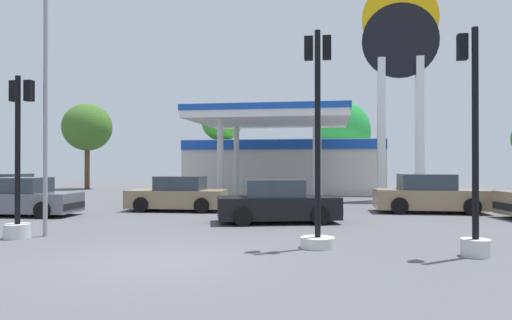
{
  "coord_description": "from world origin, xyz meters",
  "views": [
    {
      "loc": [
        3.61,
        -9.24,
        2.02
      ],
      "look_at": [
        -0.09,
        13.32,
        2.17
      ],
      "focal_mm": 32.93,
      "sensor_mm": 36.0,
      "label": 1
    }
  ],
  "objects_px": {
    "traffic_signal_1": "(19,183)",
    "traffic_signal_2": "(318,171)",
    "station_pole_sign": "(400,61)",
    "tree_2": "(342,132)",
    "car_4": "(2,191)",
    "tree_0": "(87,127)",
    "corner_streetlamp": "(41,88)",
    "car_3": "(277,203)",
    "traffic_signal_0": "(474,183)",
    "car_1": "(23,198)",
    "car_5": "(429,195)",
    "car_0": "(178,195)",
    "tree_1": "(222,123)"
  },
  "relations": [
    {
      "from": "traffic_signal_2",
      "to": "car_3",
      "type": "bearing_deg",
      "value": 108.45
    },
    {
      "from": "station_pole_sign",
      "to": "car_1",
      "type": "bearing_deg",
      "value": -147.35
    },
    {
      "from": "car_4",
      "to": "tree_0",
      "type": "bearing_deg",
      "value": 103.94
    },
    {
      "from": "station_pole_sign",
      "to": "car_3",
      "type": "distance_m",
      "value": 13.52
    },
    {
      "from": "station_pole_sign",
      "to": "tree_2",
      "type": "relative_size",
      "value": 1.78
    },
    {
      "from": "tree_2",
      "to": "traffic_signal_1",
      "type": "bearing_deg",
      "value": -110.55
    },
    {
      "from": "car_5",
      "to": "traffic_signal_2",
      "type": "height_order",
      "value": "traffic_signal_2"
    },
    {
      "from": "station_pole_sign",
      "to": "traffic_signal_2",
      "type": "xyz_separation_m",
      "value": [
        -3.95,
        -14.82,
        -5.69
      ]
    },
    {
      "from": "car_1",
      "to": "car_0",
      "type": "bearing_deg",
      "value": 27.79
    },
    {
      "from": "car_4",
      "to": "traffic_signal_2",
      "type": "height_order",
      "value": "traffic_signal_2"
    },
    {
      "from": "car_1",
      "to": "corner_streetlamp",
      "type": "height_order",
      "value": "corner_streetlamp"
    },
    {
      "from": "station_pole_sign",
      "to": "tree_2",
      "type": "distance_m",
      "value": 10.4
    },
    {
      "from": "traffic_signal_2",
      "to": "car_1",
      "type": "bearing_deg",
      "value": 156.32
    },
    {
      "from": "traffic_signal_2",
      "to": "tree_0",
      "type": "distance_m",
      "value": 29.55
    },
    {
      "from": "car_5",
      "to": "traffic_signal_1",
      "type": "bearing_deg",
      "value": -145.0
    },
    {
      "from": "traffic_signal_1",
      "to": "tree_0",
      "type": "distance_m",
      "value": 25.19
    },
    {
      "from": "car_3",
      "to": "tree_2",
      "type": "height_order",
      "value": "tree_2"
    },
    {
      "from": "traffic_signal_1",
      "to": "station_pole_sign",
      "type": "bearing_deg",
      "value": 50.79
    },
    {
      "from": "car_3",
      "to": "corner_streetlamp",
      "type": "bearing_deg",
      "value": -144.57
    },
    {
      "from": "car_5",
      "to": "tree_2",
      "type": "xyz_separation_m",
      "value": [
        -3.23,
        15.54,
        3.65
      ]
    },
    {
      "from": "corner_streetlamp",
      "to": "car_0",
      "type": "bearing_deg",
      "value": 79.8
    },
    {
      "from": "traffic_signal_1",
      "to": "tree_2",
      "type": "bearing_deg",
      "value": 69.45
    },
    {
      "from": "traffic_signal_0",
      "to": "car_3",
      "type": "bearing_deg",
      "value": 134.19
    },
    {
      "from": "station_pole_sign",
      "to": "traffic_signal_1",
      "type": "bearing_deg",
      "value": -129.21
    },
    {
      "from": "traffic_signal_2",
      "to": "tree_0",
      "type": "xyz_separation_m",
      "value": [
        -18.62,
        22.74,
        2.98
      ]
    },
    {
      "from": "car_0",
      "to": "tree_1",
      "type": "bearing_deg",
      "value": 96.41
    },
    {
      "from": "car_1",
      "to": "car_4",
      "type": "xyz_separation_m",
      "value": [
        -3.75,
        3.7,
        0.02
      ]
    },
    {
      "from": "car_5",
      "to": "car_3",
      "type": "bearing_deg",
      "value": -143.95
    },
    {
      "from": "car_4",
      "to": "tree_0",
      "type": "distance_m",
      "value": 15.05
    },
    {
      "from": "corner_streetlamp",
      "to": "tree_0",
      "type": "bearing_deg",
      "value": 116.4
    },
    {
      "from": "traffic_signal_1",
      "to": "tree_0",
      "type": "xyz_separation_m",
      "value": [
        -10.6,
        22.6,
        3.33
      ]
    },
    {
      "from": "car_5",
      "to": "tree_2",
      "type": "relative_size",
      "value": 0.67
    },
    {
      "from": "traffic_signal_1",
      "to": "tree_0",
      "type": "bearing_deg",
      "value": 115.12
    },
    {
      "from": "car_0",
      "to": "traffic_signal_0",
      "type": "distance_m",
      "value": 12.63
    },
    {
      "from": "station_pole_sign",
      "to": "car_4",
      "type": "distance_m",
      "value": 21.18
    },
    {
      "from": "traffic_signal_1",
      "to": "traffic_signal_2",
      "type": "relative_size",
      "value": 0.84
    },
    {
      "from": "station_pole_sign",
      "to": "tree_2",
      "type": "height_order",
      "value": "station_pole_sign"
    },
    {
      "from": "car_0",
      "to": "car_3",
      "type": "height_order",
      "value": "car_0"
    },
    {
      "from": "tree_0",
      "to": "tree_1",
      "type": "distance_m",
      "value": 10.78
    },
    {
      "from": "car_3",
      "to": "traffic_signal_1",
      "type": "bearing_deg",
      "value": -145.96
    },
    {
      "from": "traffic_signal_0",
      "to": "tree_0",
      "type": "distance_m",
      "value": 32.17
    },
    {
      "from": "traffic_signal_0",
      "to": "car_1",
      "type": "bearing_deg",
      "value": 159.6
    },
    {
      "from": "car_4",
      "to": "traffic_signal_0",
      "type": "height_order",
      "value": "traffic_signal_0"
    },
    {
      "from": "tree_2",
      "to": "traffic_signal_2",
      "type": "bearing_deg",
      "value": -92.41
    },
    {
      "from": "car_3",
      "to": "traffic_signal_1",
      "type": "distance_m",
      "value": 7.9
    },
    {
      "from": "traffic_signal_2",
      "to": "corner_streetlamp",
      "type": "distance_m",
      "value": 7.81
    },
    {
      "from": "traffic_signal_1",
      "to": "tree_2",
      "type": "height_order",
      "value": "tree_2"
    },
    {
      "from": "car_4",
      "to": "tree_2",
      "type": "distance_m",
      "value": 22.75
    },
    {
      "from": "car_4",
      "to": "corner_streetlamp",
      "type": "relative_size",
      "value": 0.63
    },
    {
      "from": "car_1",
      "to": "tree_0",
      "type": "height_order",
      "value": "tree_0"
    }
  ]
}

